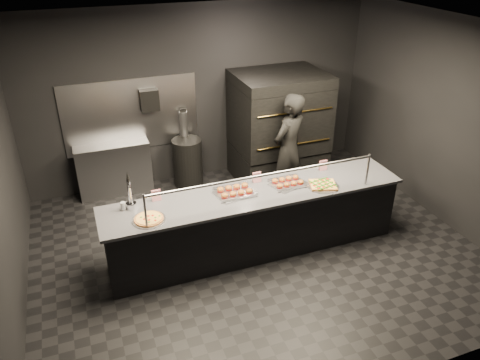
{
  "coord_description": "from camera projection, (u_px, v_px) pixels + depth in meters",
  "views": [
    {
      "loc": [
        -2.08,
        -4.94,
        4.02
      ],
      "look_at": [
        -0.15,
        0.2,
        1.04
      ],
      "focal_mm": 35.0,
      "sensor_mm": 36.0,
      "label": 1
    }
  ],
  "objects": [
    {
      "name": "beer_tap",
      "position": [
        130.0,
        198.0,
        5.78
      ],
      "size": [
        0.13,
        0.19,
        0.51
      ],
      "color": "silver",
      "rests_on": "service_counter"
    },
    {
      "name": "square_pizza",
      "position": [
        323.0,
        185.0,
        6.34
      ],
      "size": [
        0.44,
        0.44,
        0.05
      ],
      "color": "silver",
      "rests_on": "service_counter"
    },
    {
      "name": "slider_tray_a",
      "position": [
        235.0,
        191.0,
        6.16
      ],
      "size": [
        0.57,
        0.47,
        0.08
      ],
      "color": "silver",
      "rests_on": "service_counter"
    },
    {
      "name": "service_counter",
      "position": [
        255.0,
        222.0,
        6.4
      ],
      "size": [
        4.1,
        0.78,
        1.37
      ],
      "color": "black",
      "rests_on": "ground"
    },
    {
      "name": "worker",
      "position": [
        288.0,
        150.0,
        7.39
      ],
      "size": [
        0.8,
        0.71,
        1.84
      ],
      "primitive_type": "imported",
      "rotation": [
        0.0,
        0.0,
        3.65
      ],
      "color": "black",
      "rests_on": "ground"
    },
    {
      "name": "pizza_oven",
      "position": [
        278.0,
        127.0,
        8.1
      ],
      "size": [
        1.5,
        1.23,
        1.91
      ],
      "color": "black",
      "rests_on": "ground"
    },
    {
      "name": "slider_tray_b",
      "position": [
        288.0,
        182.0,
        6.38
      ],
      "size": [
        0.54,
        0.46,
        0.07
      ],
      "color": "silver",
      "rests_on": "service_counter"
    },
    {
      "name": "room",
      "position": [
        253.0,
        152.0,
        5.94
      ],
      "size": [
        6.04,
        6.0,
        3.0
      ],
      "color": "black",
      "rests_on": "ground"
    },
    {
      "name": "prep_shelf",
      "position": [
        114.0,
        169.0,
        7.82
      ],
      "size": [
        1.2,
        0.35,
        0.9
      ],
      "primitive_type": "cube",
      "color": "#99999E",
      "rests_on": "ground"
    },
    {
      "name": "trash_bin",
      "position": [
        188.0,
        162.0,
        8.1
      ],
      "size": [
        0.51,
        0.51,
        0.85
      ],
      "primitive_type": "cylinder",
      "color": "black",
      "rests_on": "ground"
    },
    {
      "name": "tent_cards",
      "position": [
        249.0,
        179.0,
        6.38
      ],
      "size": [
        2.55,
        0.04,
        0.15
      ],
      "color": "white",
      "rests_on": "service_counter"
    },
    {
      "name": "towel_dispenser",
      "position": [
        149.0,
        100.0,
        7.57
      ],
      "size": [
        0.3,
        0.2,
        0.35
      ],
      "primitive_type": "cube",
      "color": "black",
      "rests_on": "room"
    },
    {
      "name": "fire_extinguisher",
      "position": [
        184.0,
        124.0,
        7.98
      ],
      "size": [
        0.14,
        0.14,
        0.51
      ],
      "color": "#B2B2B7",
      "rests_on": "room"
    },
    {
      "name": "round_pizza",
      "position": [
        149.0,
        219.0,
        5.6
      ],
      "size": [
        0.41,
        0.41,
        0.03
      ],
      "color": "silver",
      "rests_on": "service_counter"
    },
    {
      "name": "condiment_jar",
      "position": [
        126.0,
        206.0,
        5.81
      ],
      "size": [
        0.16,
        0.06,
        0.1
      ],
      "color": "silver",
      "rests_on": "service_counter"
    }
  ]
}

